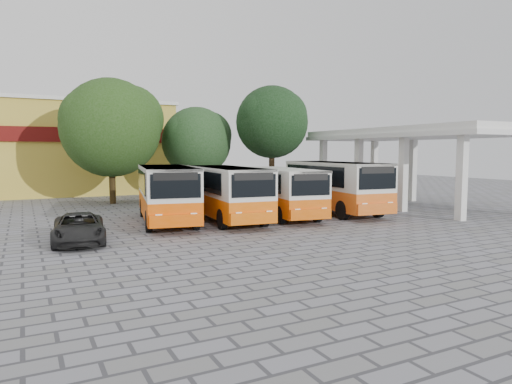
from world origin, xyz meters
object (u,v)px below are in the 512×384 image
bus_centre_left (227,190)px  bus_centre_right (281,189)px  bus_far_left (167,190)px  bus_far_right (335,184)px  parked_car (79,228)px

bus_centre_left → bus_centre_right: bearing=4.0°
bus_far_left → bus_centre_right: bus_far_left is taller
bus_far_left → bus_far_right: size_ratio=0.97×
bus_centre_right → parked_car: (-11.35, -2.69, -1.02)m
bus_far_left → bus_centre_left: size_ratio=1.04×
bus_centre_left → bus_far_right: bus_far_right is taller
bus_far_right → parked_car: size_ratio=2.04×
parked_car → bus_centre_right: bearing=19.4°
bus_far_left → parked_car: (-4.80, -3.60, -1.13)m
bus_far_right → bus_far_left: bearing=-178.4°
bus_far_left → bus_centre_right: (6.55, -0.91, -0.11)m
bus_centre_right → parked_car: bearing=-158.6°
parked_car → bus_far_left: bearing=42.9°
bus_centre_left → bus_far_right: 7.35m
bus_centre_left → bus_far_right: size_ratio=0.94×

